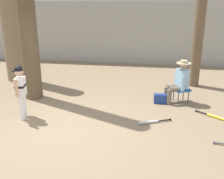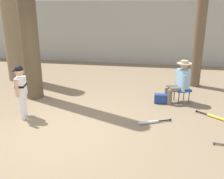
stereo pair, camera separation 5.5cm
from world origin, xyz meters
name	(u,v)px [view 2 (the right image)]	position (x,y,z in m)	size (l,w,h in m)	color
ground_plane	(61,132)	(0.00, 0.00, 0.00)	(60.00, 60.00, 0.00)	#7F6B51
concrete_back_wall	(115,32)	(0.00, 7.14, 1.39)	(18.00, 0.36, 2.79)	#9E9E99
tree_behind_spectator	(201,16)	(3.27, 3.95, 2.29)	(0.45, 0.45, 5.02)	brown
young_ballplayer	(21,88)	(-1.17, 0.57, 0.74)	(0.40, 0.57, 1.31)	white
folding_stool	(182,90)	(2.71, 2.28, 0.36)	(0.52, 0.52, 0.41)	#194C9E
seated_spectator	(180,81)	(2.62, 2.25, 0.64)	(0.67, 0.54, 1.20)	#6B6051
handbag_beside_stool	(160,99)	(2.13, 2.11, 0.13)	(0.34, 0.18, 0.26)	navy
tree_far_left	(11,19)	(-3.04, 3.64, 2.14)	(0.91, 0.91, 5.18)	#7F6B51
bat_aluminum_silver	(151,122)	(1.91, 0.75, 0.03)	(0.77, 0.40, 0.07)	#B7BCC6
bat_yellow_trainer	(214,117)	(3.42, 1.33, 0.03)	(0.66, 0.52, 0.07)	yellow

